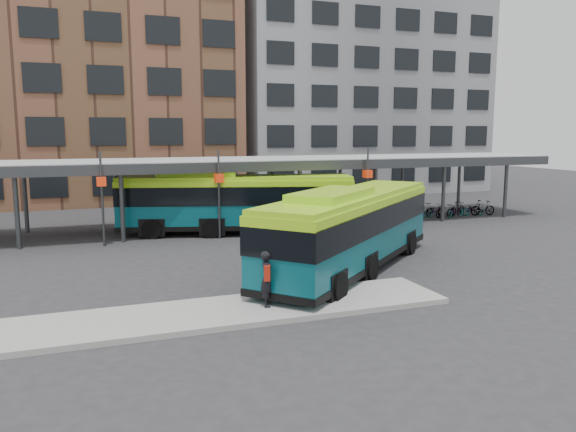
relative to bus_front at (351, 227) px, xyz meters
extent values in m
plane|color=#28282B|center=(-0.48, -0.83, -1.85)|extent=(120.00, 120.00, 0.00)
cube|color=gray|center=(-5.98, -3.83, -1.76)|extent=(14.00, 3.00, 0.18)
cube|color=#999B9E|center=(-0.48, 12.17, 2.15)|extent=(40.00, 6.00, 0.35)
cube|color=#383A3D|center=(-0.48, 9.17, 2.00)|extent=(40.00, 0.15, 0.55)
cylinder|color=#383A3D|center=(-13.48, 9.67, 0.05)|extent=(0.24, 0.24, 3.80)
cylinder|color=#383A3D|center=(-13.48, 14.67, 0.05)|extent=(0.24, 0.24, 3.80)
cylinder|color=#383A3D|center=(-8.48, 9.67, 0.05)|extent=(0.24, 0.24, 3.80)
cylinder|color=#383A3D|center=(-8.48, 14.67, 0.05)|extent=(0.24, 0.24, 3.80)
cylinder|color=#383A3D|center=(-3.48, 9.67, 0.05)|extent=(0.24, 0.24, 3.80)
cylinder|color=#383A3D|center=(-3.48, 14.67, 0.05)|extent=(0.24, 0.24, 3.80)
cylinder|color=#383A3D|center=(1.52, 9.67, 0.05)|extent=(0.24, 0.24, 3.80)
cylinder|color=#383A3D|center=(1.52, 14.67, 0.05)|extent=(0.24, 0.24, 3.80)
cylinder|color=#383A3D|center=(6.52, 9.67, 0.05)|extent=(0.24, 0.24, 3.80)
cylinder|color=#383A3D|center=(6.52, 14.67, 0.05)|extent=(0.24, 0.24, 3.80)
cylinder|color=#383A3D|center=(11.52, 9.67, 0.05)|extent=(0.24, 0.24, 3.80)
cylinder|color=#383A3D|center=(11.52, 14.67, 0.05)|extent=(0.24, 0.24, 3.80)
cylinder|color=#383A3D|center=(16.52, 9.67, 0.05)|extent=(0.24, 0.24, 3.80)
cylinder|color=#383A3D|center=(16.52, 14.67, 0.05)|extent=(0.24, 0.24, 3.80)
cylinder|color=#383A3D|center=(-9.48, 8.87, 0.55)|extent=(0.12, 0.12, 4.80)
cube|color=red|center=(-9.48, 8.87, 1.45)|extent=(0.45, 0.45, 0.45)
cylinder|color=#383A3D|center=(-3.48, 8.87, 0.55)|extent=(0.12, 0.12, 4.80)
cube|color=red|center=(-3.48, 8.87, 1.45)|extent=(0.45, 0.45, 0.45)
cylinder|color=#383A3D|center=(5.52, 8.87, 0.55)|extent=(0.12, 0.12, 4.80)
cube|color=red|center=(5.52, 8.87, 1.45)|extent=(0.45, 0.45, 0.45)
cube|color=brown|center=(-10.48, 31.17, 9.15)|extent=(26.00, 14.00, 22.00)
cube|color=slate|center=(15.52, 31.17, 8.15)|extent=(24.00, 14.00, 20.00)
cube|color=#074852|center=(0.04, 0.03, -0.14)|extent=(11.37, 10.52, 2.67)
cube|color=black|center=(0.04, 0.03, 0.39)|extent=(11.46, 10.61, 1.02)
cube|color=#97D816|center=(0.04, 0.03, 1.30)|extent=(11.30, 10.44, 0.21)
cube|color=#97D816|center=(-1.56, -1.39, 1.52)|extent=(4.48, 4.28, 0.37)
cube|color=black|center=(0.04, 0.03, -1.35)|extent=(11.46, 10.61, 0.26)
cylinder|color=black|center=(4.10, 1.90, -1.32)|extent=(1.01, 0.95, 1.07)
cylinder|color=black|center=(2.37, 3.85, -1.32)|extent=(1.01, 0.95, 1.07)
cylinder|color=black|center=(-0.05, -1.79, -1.32)|extent=(1.01, 0.95, 1.07)
cylinder|color=black|center=(-1.79, 0.16, -1.32)|extent=(1.01, 0.95, 1.07)
cylinder|color=black|center=(-2.45, -3.92, -1.32)|extent=(1.01, 0.95, 1.07)
cylinder|color=black|center=(-4.19, -1.97, -1.32)|extent=(1.01, 0.95, 1.07)
cube|color=#074852|center=(-2.21, 10.10, -0.12)|extent=(13.26, 6.22, 2.71)
cube|color=black|center=(-2.21, 10.10, 0.43)|extent=(13.33, 6.30, 1.03)
cube|color=#97D816|center=(-2.21, 10.10, 1.35)|extent=(13.23, 6.12, 0.22)
cube|color=#97D816|center=(-4.30, 10.70, 1.57)|extent=(4.71, 3.08, 0.38)
cube|color=black|center=(-2.21, 10.10, -1.34)|extent=(13.34, 6.30, 0.26)
cylinder|color=black|center=(1.59, 7.63, -1.31)|extent=(1.13, 0.61, 1.08)
cylinder|color=black|center=(2.32, 10.17, -1.31)|extent=(1.13, 0.61, 1.08)
cylinder|color=black|center=(-3.83, 9.19, -1.31)|extent=(1.13, 0.61, 1.08)
cylinder|color=black|center=(-3.10, 11.74, -1.31)|extent=(1.13, 0.61, 1.08)
cylinder|color=black|center=(-6.96, 10.10, -1.31)|extent=(1.13, 0.61, 1.08)
cylinder|color=black|center=(-6.22, 12.64, -1.31)|extent=(1.13, 0.61, 1.08)
imported|color=black|center=(-5.00, -3.96, -0.76)|extent=(0.63, 0.77, 1.82)
cube|color=#9B1D0E|center=(-5.06, -4.13, -0.52)|extent=(0.30, 0.38, 0.48)
imported|color=slate|center=(10.68, 11.41, -1.40)|extent=(1.77, 0.78, 0.90)
imported|color=slate|center=(11.26, 11.37, -1.33)|extent=(1.79, 0.89, 1.03)
imported|color=slate|center=(12.25, 11.51, -1.41)|extent=(1.76, 0.91, 0.88)
imported|color=slate|center=(12.60, 10.88, -1.38)|extent=(1.61, 0.57, 0.95)
imported|color=slate|center=(13.43, 10.94, -1.41)|extent=(1.78, 1.03, 0.89)
imported|color=slate|center=(14.14, 11.57, -1.37)|extent=(1.65, 0.95, 0.96)
imported|color=slate|center=(15.10, 11.16, -1.43)|extent=(1.62, 0.65, 0.84)
imported|color=slate|center=(15.66, 10.83, -1.31)|extent=(1.85, 0.79, 1.08)
imported|color=slate|center=(15.11, 11.21, -1.43)|extent=(1.71, 1.05, 0.85)
camera|label=1|loc=(-10.49, -20.61, 3.90)|focal=35.00mm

